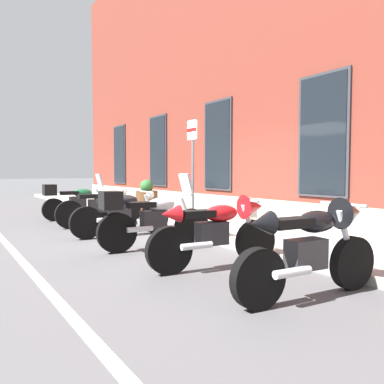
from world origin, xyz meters
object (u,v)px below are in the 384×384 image
at_px(motorcycle_black_naked, 123,213).
at_px(motorcycle_silver_touring, 151,218).
at_px(barrel_planter, 147,199).
at_px(motorcycle_grey_naked, 101,207).
at_px(motorcycle_green_touring, 75,201).
at_px(motorcycle_red_sport, 220,229).
at_px(parking_sign, 193,157).
at_px(motorcycle_black_sport, 315,244).

distance_m(motorcycle_black_naked, motorcycle_silver_touring, 1.59).
bearing_deg(barrel_planter, motorcycle_black_naked, -34.95).
bearing_deg(barrel_planter, motorcycle_grey_naked, -55.84).
xyz_separation_m(motorcycle_green_touring, motorcycle_silver_touring, (4.82, -0.11, 0.01)).
distance_m(motorcycle_red_sport, barrel_planter, 6.46).
xyz_separation_m(motorcycle_green_touring, parking_sign, (3.52, 1.64, 1.16)).
bearing_deg(parking_sign, motorcycle_red_sport, -27.17).
bearing_deg(motorcycle_silver_touring, motorcycle_green_touring, 178.68).
bearing_deg(motorcycle_black_sport, motorcycle_black_naked, -178.16).
bearing_deg(motorcycle_black_sport, motorcycle_green_touring, -178.61).
bearing_deg(barrel_planter, parking_sign, -7.67).
bearing_deg(motorcycle_grey_naked, motorcycle_red_sport, -0.18).
bearing_deg(motorcycle_red_sport, motorcycle_black_naked, -178.69).
bearing_deg(motorcycle_black_sport, motorcycle_red_sport, -177.06).
xyz_separation_m(motorcycle_black_naked, motorcycle_red_sport, (3.25, 0.07, 0.08)).
relative_size(motorcycle_black_sport, barrel_planter, 2.02).
bearing_deg(barrel_planter, motorcycle_red_sport, -17.64).
bearing_deg(motorcycle_red_sport, motorcycle_grey_naked, 179.82).
relative_size(motorcycle_silver_touring, barrel_planter, 2.15).
distance_m(motorcycle_green_touring, motorcycle_silver_touring, 4.82).
relative_size(motorcycle_black_naked, barrel_planter, 2.24).
bearing_deg(barrel_planter, motorcycle_silver_touring, -25.97).
bearing_deg(motorcycle_silver_touring, motorcycle_black_naked, 174.47).
relative_size(motorcycle_grey_naked, barrel_planter, 2.19).
height_order(motorcycle_green_touring, barrel_planter, motorcycle_green_touring).
relative_size(motorcycle_green_touring, motorcycle_silver_touring, 0.97).
relative_size(parking_sign, barrel_planter, 2.47).
bearing_deg(motorcycle_black_naked, barrel_planter, 145.05).
distance_m(motorcycle_red_sport, parking_sign, 3.54).
bearing_deg(motorcycle_black_sport, barrel_planter, 166.33).
distance_m(motorcycle_black_naked, motorcycle_red_sport, 3.25).
height_order(motorcycle_red_sport, barrel_planter, barrel_planter).
bearing_deg(motorcycle_grey_naked, motorcycle_green_touring, -175.47).
height_order(motorcycle_black_naked, motorcycle_silver_touring, motorcycle_silver_touring).
xyz_separation_m(motorcycle_green_touring, motorcycle_grey_naked, (1.66, 0.13, -0.06)).
height_order(motorcycle_silver_touring, parking_sign, parking_sign).
xyz_separation_m(motorcycle_grey_naked, motorcycle_silver_touring, (3.16, -0.24, 0.07)).
bearing_deg(motorcycle_grey_naked, parking_sign, 39.17).
relative_size(motorcycle_red_sport, barrel_planter, 2.08).
distance_m(motorcycle_green_touring, parking_sign, 4.05).
bearing_deg(motorcycle_silver_touring, motorcycle_black_sport, 5.42).
distance_m(motorcycle_grey_naked, motorcycle_black_naked, 1.59).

